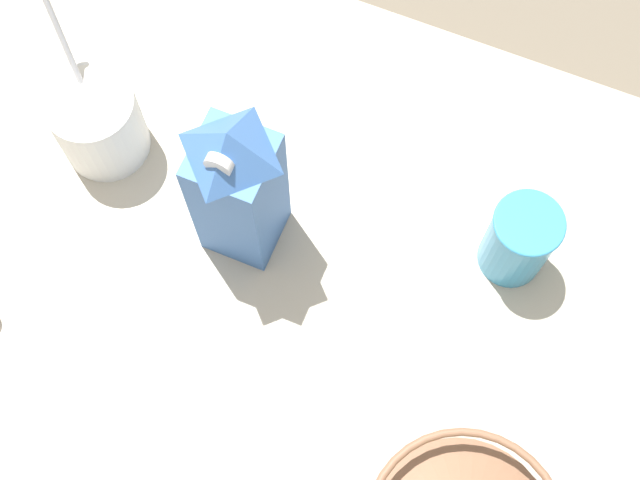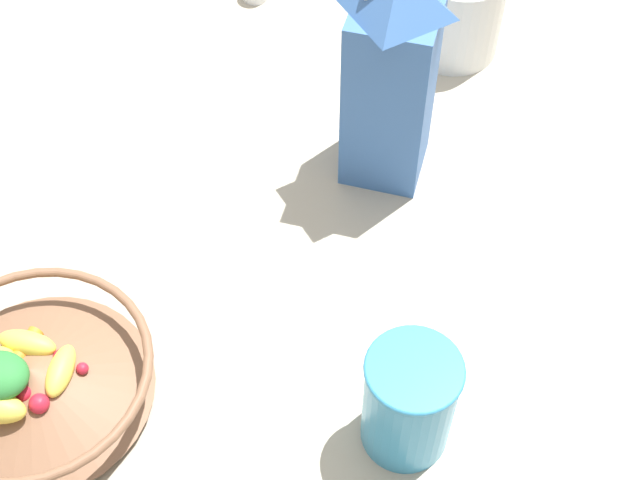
% 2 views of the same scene
% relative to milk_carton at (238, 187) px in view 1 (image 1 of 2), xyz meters
% --- Properties ---
extents(ground_plane, '(6.00, 6.00, 0.00)m').
position_rel_milk_carton_xyz_m(ground_plane, '(0.01, -0.19, -0.18)').
color(ground_plane, '#665B4C').
extents(countertop, '(1.18, 1.18, 0.03)m').
position_rel_milk_carton_xyz_m(countertop, '(0.01, -0.19, -0.16)').
color(countertop, '#B2A893').
rests_on(countertop, ground_plane).
extents(milk_carton, '(0.09, 0.09, 0.28)m').
position_rel_milk_carton_xyz_m(milk_carton, '(0.00, 0.00, 0.00)').
color(milk_carton, '#3D6BB2').
rests_on(milk_carton, countertop).
extents(yogurt_tub, '(0.14, 0.14, 0.24)m').
position_rel_milk_carton_xyz_m(yogurt_tub, '(-0.23, 0.04, -0.07)').
color(yogurt_tub, white).
rests_on(yogurt_tub, countertop).
extents(drinking_cup, '(0.09, 0.09, 0.13)m').
position_rel_milk_carton_xyz_m(drinking_cup, '(0.34, 0.10, -0.07)').
color(drinking_cup, '#3893C6').
rests_on(drinking_cup, countertop).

